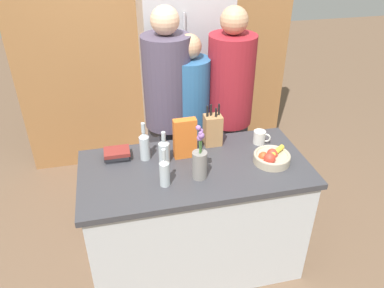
{
  "coord_description": "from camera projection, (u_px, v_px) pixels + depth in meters",
  "views": [
    {
      "loc": [
        -0.48,
        -1.98,
        2.31
      ],
      "look_at": [
        0.0,
        0.09,
        1.01
      ],
      "focal_mm": 35.0,
      "sensor_mm": 36.0,
      "label": 1
    }
  ],
  "objects": [
    {
      "name": "kitchen_island",
      "position": [
        195.0,
        216.0,
        2.72
      ],
      "size": [
        1.52,
        0.75,
        0.89
      ],
      "color": "silver",
      "rests_on": "ground_plane"
    },
    {
      "name": "refrigerator",
      "position": [
        184.0,
        78.0,
        3.5
      ],
      "size": [
        0.75,
        0.63,
        2.03
      ],
      "color": "#B7B7BC",
      "rests_on": "ground_plane"
    },
    {
      "name": "person_in_red_tee",
      "position": [
        229.0,
        105.0,
        3.04
      ],
      "size": [
        0.37,
        0.37,
        1.77
      ],
      "rotation": [
        0.0,
        0.0,
        0.47
      ],
      "color": "#383842",
      "rests_on": "ground_plane"
    },
    {
      "name": "coffee_mug",
      "position": [
        260.0,
        137.0,
        2.72
      ],
      "size": [
        0.12,
        0.09,
        0.1
      ],
      "color": "silver",
      "rests_on": "kitchen_island"
    },
    {
      "name": "bottle_vinegar",
      "position": [
        144.0,
        145.0,
        2.51
      ],
      "size": [
        0.07,
        0.07,
        0.28
      ],
      "color": "#B2BCC1",
      "rests_on": "kitchen_island"
    },
    {
      "name": "book_stack",
      "position": [
        117.0,
        154.0,
        2.55
      ],
      "size": [
        0.18,
        0.15,
        0.07
      ],
      "color": "#232328",
      "rests_on": "kitchen_island"
    },
    {
      "name": "bottle_oil",
      "position": [
        164.0,
        150.0,
        2.49
      ],
      "size": [
        0.08,
        0.08,
        0.23
      ],
      "color": "#B2BCC1",
      "rests_on": "kitchen_island"
    },
    {
      "name": "flower_vase",
      "position": [
        200.0,
        162.0,
        2.32
      ],
      "size": [
        0.09,
        0.09,
        0.38
      ],
      "color": "gray",
      "rests_on": "kitchen_island"
    },
    {
      "name": "person_in_blue",
      "position": [
        189.0,
        120.0,
        3.04
      ],
      "size": [
        0.32,
        0.32,
        1.59
      ],
      "rotation": [
        0.0,
        0.0,
        -0.4
      ],
      "color": "#383842",
      "rests_on": "ground_plane"
    },
    {
      "name": "knife_block",
      "position": [
        213.0,
        130.0,
        2.67
      ],
      "size": [
        0.12,
        0.1,
        0.31
      ],
      "color": "#A87A4C",
      "rests_on": "kitchen_island"
    },
    {
      "name": "cereal_box",
      "position": [
        185.0,
        138.0,
        2.52
      ],
      "size": [
        0.16,
        0.06,
        0.29
      ],
      "color": "orange",
      "rests_on": "kitchen_island"
    },
    {
      "name": "back_wall_wood",
      "position": [
        157.0,
        38.0,
        3.61
      ],
      "size": [
        2.72,
        0.12,
        2.6
      ],
      "color": "#9E6B3D",
      "rests_on": "ground_plane"
    },
    {
      "name": "bottle_wine",
      "position": [
        165.0,
        171.0,
        2.26
      ],
      "size": [
        0.06,
        0.06,
        0.26
      ],
      "color": "#B2BCC1",
      "rests_on": "kitchen_island"
    },
    {
      "name": "fruit_bowl",
      "position": [
        271.0,
        157.0,
        2.5
      ],
      "size": [
        0.25,
        0.25,
        0.11
      ],
      "color": "tan",
      "rests_on": "kitchen_island"
    },
    {
      "name": "person_at_sink",
      "position": [
        168.0,
        108.0,
        2.97
      ],
      "size": [
        0.37,
        0.37,
        1.79
      ],
      "rotation": [
        0.0,
        0.0,
        0.38
      ],
      "color": "#383842",
      "rests_on": "ground_plane"
    },
    {
      "name": "ground_plane",
      "position": [
        195.0,
        259.0,
        2.95
      ],
      "size": [
        14.0,
        14.0,
        0.0
      ],
      "primitive_type": "plane",
      "color": "brown"
    }
  ]
}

